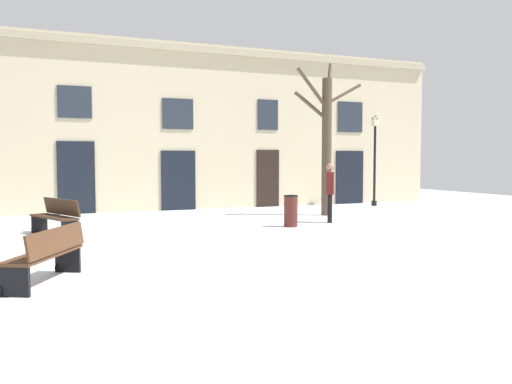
{
  "coord_description": "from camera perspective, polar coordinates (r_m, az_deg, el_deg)",
  "views": [
    {
      "loc": [
        -5.1,
        -10.52,
        1.92
      ],
      "look_at": [
        0.0,
        1.8,
        1.09
      ],
      "focal_mm": 37.27,
      "sensor_mm": 36.0,
      "label": 1
    }
  ],
  "objects": [
    {
      "name": "litter_bin",
      "position": [
        15.05,
        3.75,
        -2.03
      ],
      "size": [
        0.41,
        0.41,
        0.9
      ],
      "color": "#4C1E19",
      "rests_on": "ground"
    },
    {
      "name": "streetlamp",
      "position": [
        22.24,
        12.64,
        4.36
      ],
      "size": [
        0.3,
        0.3,
        3.69
      ],
      "color": "black",
      "rests_on": "ground"
    },
    {
      "name": "person_near_bench",
      "position": [
        16.13,
        7.95,
        0.28
      ],
      "size": [
        0.39,
        0.44,
        1.79
      ],
      "rotation": [
        0.0,
        0.0,
        1.02
      ],
      "color": "black",
      "rests_on": "ground"
    },
    {
      "name": "bench_back_to_back_left",
      "position": [
        14.23,
        -20.67,
        -2.46
      ],
      "size": [
        1.17,
        1.87,
        0.92
      ],
      "rotation": [
        0.0,
        0.0,
        5.12
      ],
      "color": "#3D2819",
      "rests_on": "ground"
    },
    {
      "name": "building_facade",
      "position": [
        20.38,
        -8.04,
        7.07
      ],
      "size": [
        22.21,
        0.6,
        6.26
      ],
      "color": "beige",
      "rests_on": "ground"
    },
    {
      "name": "tree_left_of_center",
      "position": [
        18.22,
        7.53,
        5.62
      ],
      "size": [
        2.63,
        1.02,
        5.29
      ],
      "color": "#4C3D2D",
      "rests_on": "ground"
    },
    {
      "name": "ground_plane",
      "position": [
        11.84,
        3.35,
        -5.76
      ],
      "size": [
        35.54,
        35.54,
        0.0
      ],
      "primitive_type": "plane",
      "color": "white"
    },
    {
      "name": "bench_back_to_back_right",
      "position": [
        8.81,
        -21.5,
        -6.25
      ],
      "size": [
        1.27,
        1.78,
        0.87
      ],
      "rotation": [
        0.0,
        0.0,
        4.22
      ],
      "color": "#51331E",
      "rests_on": "ground"
    }
  ]
}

